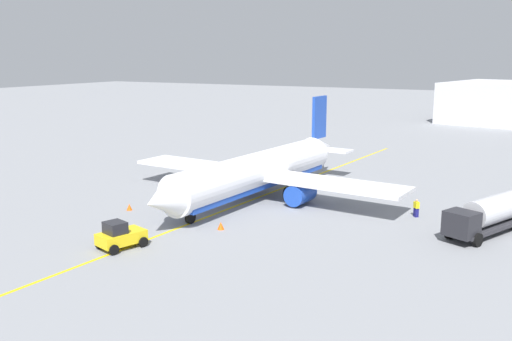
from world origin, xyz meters
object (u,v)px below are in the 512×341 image
safety_cone_wingtip (129,207)px  pushback_tug (120,236)px  airplane (258,172)px  safety_cone_nose (221,226)px  fuel_tanker (491,213)px  refueling_worker (416,208)px

safety_cone_wingtip → pushback_tug: bearing=37.3°
airplane → safety_cone_nose: (11.38, 2.37, -2.41)m
fuel_tanker → refueling_worker: (-1.98, -6.60, -0.91)m
pushback_tug → safety_cone_wingtip: pushback_tug is taller
safety_cone_wingtip → airplane: bearing=140.0°
airplane → refueling_worker: airplane is taller
pushback_tug → airplane: bearing=174.1°
refueling_worker → safety_cone_wingtip: refueling_worker is taller
safety_cone_nose → airplane: bearing=-168.2°
safety_cone_nose → refueling_worker: bearing=130.5°
fuel_tanker → safety_cone_wingtip: fuel_tanker is taller
pushback_tug → safety_cone_wingtip: 11.10m
airplane → safety_cone_nose: airplane is taller
fuel_tanker → refueling_worker: fuel_tanker is taller
airplane → safety_cone_nose: bearing=11.8°
airplane → refueling_worker: bearing=91.9°
airplane → refueling_worker: size_ratio=19.75×
airplane → refueling_worker: 16.48m
airplane → pushback_tug: bearing=-5.9°
pushback_tug → safety_cone_wingtip: size_ratio=6.41×
fuel_tanker → safety_cone_nose: fuel_tanker is taller
pushback_tug → refueling_worker: (-19.73, 18.35, -0.19)m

